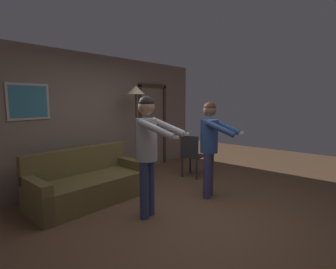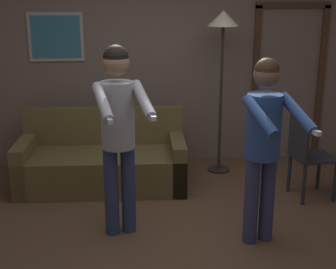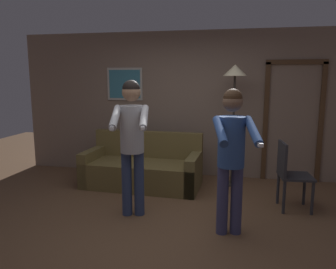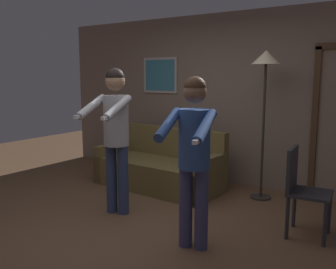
{
  "view_description": "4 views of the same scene",
  "coord_description": "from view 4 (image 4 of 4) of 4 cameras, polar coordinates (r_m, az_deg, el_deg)",
  "views": [
    {
      "loc": [
        -3.11,
        -2.27,
        1.71
      ],
      "look_at": [
        -0.0,
        0.29,
        1.16
      ],
      "focal_mm": 28.0,
      "sensor_mm": 36.0,
      "label": 1
    },
    {
      "loc": [
        -0.44,
        -3.74,
        2.14
      ],
      "look_at": [
        -0.04,
        0.26,
        0.95
      ],
      "focal_mm": 50.0,
      "sensor_mm": 36.0,
      "label": 2
    },
    {
      "loc": [
        0.77,
        -3.62,
        1.77
      ],
      "look_at": [
        -0.01,
        0.24,
        1.09
      ],
      "focal_mm": 35.0,
      "sensor_mm": 36.0,
      "label": 3
    },
    {
      "loc": [
        2.5,
        -3.0,
        1.68
      ],
      "look_at": [
        0.37,
        0.12,
        1.07
      ],
      "focal_mm": 40.0,
      "sensor_mm": 36.0,
      "label": 4
    }
  ],
  "objects": [
    {
      "name": "ground_plane",
      "position": [
        4.25,
        -5.25,
        -14.17
      ],
      "size": [
        12.0,
        12.0,
        0.0
      ],
      "primitive_type": "plane",
      "color": "brown"
    },
    {
      "name": "back_wall_assembly",
      "position": [
        5.85,
        9.04,
        5.34
      ],
      "size": [
        6.4,
        0.1,
        2.6
      ],
      "color": "#836E5E",
      "rests_on": "ground_plane"
    },
    {
      "name": "couch",
      "position": [
        5.65,
        -1.27,
        -5.23
      ],
      "size": [
        1.94,
        0.94,
        0.87
      ],
      "color": "brown",
      "rests_on": "ground_plane"
    },
    {
      "name": "torchiere_lamp",
      "position": [
        5.1,
        14.64,
        9.16
      ],
      "size": [
        0.38,
        0.38,
        1.99
      ],
      "color": "#332D28",
      "rests_on": "ground_plane"
    },
    {
      "name": "person_standing_left",
      "position": [
        4.46,
        -8.04,
        1.21
      ],
      "size": [
        0.53,
        0.75,
        1.75
      ],
      "color": "navy",
      "rests_on": "ground_plane"
    },
    {
      "name": "person_standing_right",
      "position": [
        3.51,
        3.92,
        -1.97
      ],
      "size": [
        0.53,
        0.66,
        1.66
      ],
      "color": "#3D3E68",
      "rests_on": "ground_plane"
    },
    {
      "name": "dining_chair_distant",
      "position": [
        4.16,
        19.69,
        -7.44
      ],
      "size": [
        0.46,
        0.46,
        0.93
      ],
      "color": "#2D2D33",
      "rests_on": "ground_plane"
    }
  ]
}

